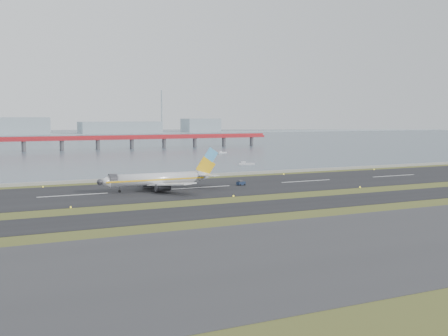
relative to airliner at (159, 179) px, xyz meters
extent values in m
plane|color=#3B4C1B|center=(14.01, -29.76, -3.46)|extent=(1000.00, 1000.00, 0.00)
cube|color=#323234|center=(14.01, -84.76, -3.41)|extent=(1000.00, 50.00, 0.10)
cube|color=black|center=(14.01, -41.76, -3.41)|extent=(1000.00, 18.00, 0.10)
cube|color=black|center=(14.01, 0.24, -3.41)|extent=(1000.00, 45.00, 0.10)
cube|color=#989892|center=(14.01, 30.24, -2.96)|extent=(1000.00, 2.50, 1.00)
cube|color=#41525D|center=(14.01, 430.24, -3.46)|extent=(1400.00, 800.00, 1.30)
cube|color=#A51C23|center=(34.01, 220.24, 4.04)|extent=(260.00, 5.00, 1.60)
cube|color=#A51C23|center=(34.01, 220.24, 5.54)|extent=(260.00, 0.40, 1.40)
cylinder|color=#4C4C51|center=(34.01, 220.24, -0.46)|extent=(2.80, 2.80, 7.00)
cylinder|color=#4C4C51|center=(130.01, 220.24, -0.46)|extent=(2.80, 2.80, 7.00)
cube|color=#8E9FA8|center=(14.01, 590.24, -3.46)|extent=(1400.00, 80.00, 1.00)
cube|color=#8E9FA8|center=(24.01, 590.24, 7.54)|extent=(70.00, 35.00, 22.00)
cube|color=#8E9FA8|center=(154.01, 590.24, 4.54)|extent=(110.00, 35.00, 16.00)
cube|color=#8E9FA8|center=(274.01, 590.24, 6.54)|extent=(50.00, 35.00, 20.00)
cylinder|color=#8E9FA8|center=(214.01, 590.24, 26.54)|extent=(1.80, 1.80, 60.00)
cylinder|color=silver|center=(-1.50, 0.00, 0.04)|extent=(28.00, 3.80, 3.80)
cone|color=silver|center=(-17.10, 0.00, 0.04)|extent=(3.20, 3.80, 3.80)
cone|color=silver|center=(14.70, 0.00, 0.34)|extent=(5.00, 3.80, 3.80)
cube|color=yellow|center=(-1.50, -1.92, 0.04)|extent=(31.00, 0.06, 0.45)
cube|color=yellow|center=(-1.50, 1.92, 0.04)|extent=(31.00, 0.06, 0.45)
cube|color=silver|center=(0.70, -8.50, -0.66)|extent=(11.31, 15.89, 1.66)
cube|color=silver|center=(0.70, 8.50, -0.66)|extent=(11.31, 15.89, 1.66)
cylinder|color=#39383D|center=(-1.00, -6.00, -1.86)|extent=(4.20, 2.10, 2.10)
cylinder|color=#39383D|center=(-1.00, 6.00, -1.86)|extent=(4.20, 2.10, 2.10)
cube|color=yellow|center=(15.50, 0.00, 3.24)|extent=(6.80, 0.35, 6.85)
cube|color=#55B0F2|center=(17.40, 0.00, 6.94)|extent=(4.85, 0.37, 4.90)
cube|color=silver|center=(15.00, -3.80, 0.84)|extent=(5.64, 6.80, 0.22)
cube|color=silver|center=(15.00, 3.80, 0.84)|extent=(5.64, 6.80, 0.22)
cylinder|color=black|center=(-12.50, 0.00, -3.01)|extent=(0.80, 0.28, 0.80)
cylinder|color=black|center=(0.00, -2.80, -2.91)|extent=(1.00, 0.38, 1.00)
cylinder|color=black|center=(0.00, 2.80, -2.91)|extent=(1.00, 0.38, 1.00)
cube|color=#15223B|center=(28.02, -0.27, -2.69)|extent=(3.02, 2.14, 1.02)
cube|color=#39383D|center=(27.69, -0.35, -2.01)|extent=(1.46, 1.53, 0.60)
cylinder|color=black|center=(27.27, -1.15, -3.16)|extent=(0.64, 0.39, 0.60)
cylinder|color=black|center=(26.94, 0.18, -3.16)|extent=(0.64, 0.39, 0.60)
cylinder|color=black|center=(29.09, -0.71, -3.16)|extent=(0.64, 0.39, 0.60)
cylinder|color=black|center=(28.77, 0.62, -3.16)|extent=(0.64, 0.39, 0.60)
cube|color=silver|center=(67.11, 67.86, -3.04)|extent=(7.66, 4.60, 0.94)
cube|color=silver|center=(65.64, 68.38, -2.20)|extent=(2.53, 2.27, 0.94)
cube|color=silver|center=(93.46, 148.65, -3.09)|extent=(6.83, 4.04, 0.84)
cube|color=silver|center=(92.14, 148.20, -2.34)|extent=(2.24, 2.01, 0.84)
camera|label=1|loc=(-57.25, -161.30, 18.91)|focal=45.00mm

